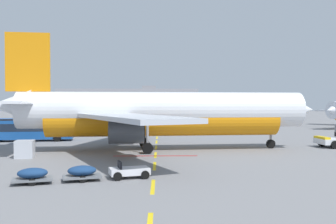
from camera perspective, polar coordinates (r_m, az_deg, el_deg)
name	(u,v)px	position (r m, az deg, el deg)	size (l,w,h in m)	color
ground	(309,138)	(57.93, 20.66, -3.71)	(400.00, 400.00, 0.00)	slate
apron_paint_markings	(157,139)	(51.98, -1.72, -4.19)	(8.00, 97.88, 0.01)	yellow
airliner_foreground	(159,113)	(40.01, -1.40, -0.17)	(34.82, 34.45, 12.20)	white
apron_shuttle_bus	(27,128)	(53.10, -20.68, -2.27)	(12.29, 4.43, 3.00)	#194C99
baggage_train	(83,173)	(25.10, -12.85, -8.96)	(8.67, 3.80, 1.14)	silver
uld_cargo_container	(25,149)	(36.94, -20.91, -5.28)	(1.83, 1.79, 1.60)	#B7BCC6
terminal_satellite	(129,102)	(168.00, -5.96, 1.52)	(60.12, 19.10, 12.82)	gray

